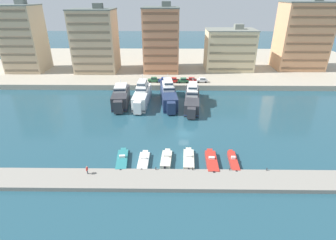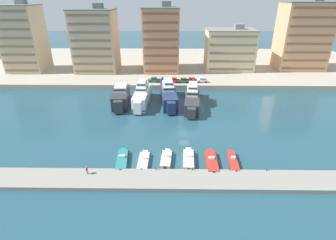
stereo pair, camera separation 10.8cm
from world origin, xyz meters
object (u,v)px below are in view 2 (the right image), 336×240
(yacht_white_left, at_px, (142,95))
(motorboat_red_center, at_px, (211,162))
(motorboat_teal_far_left, at_px, (122,160))
(motorboat_red_center_right, at_px, (233,161))
(car_red_mid_left, at_px, (174,80))
(car_red_center, at_px, (191,80))
(car_green_far_left, at_px, (154,80))
(motorboat_white_left, at_px, (144,161))
(car_green_center_left, at_px, (183,80))
(motorboat_cream_mid_left, at_px, (166,159))
(pedestrian_near_edge, at_px, (87,169))
(yacht_charcoal_center_left, at_px, (192,98))
(car_blue_left, at_px, (164,80))
(yacht_navy_mid_left, at_px, (169,94))
(yacht_charcoal_far_left, at_px, (121,97))
(motorboat_cream_center_left, at_px, (188,159))
(car_white_center_right, at_px, (202,80))

(yacht_white_left, bearing_deg, motorboat_red_center, -61.73)
(motorboat_teal_far_left, relative_size, motorboat_red_center_right, 1.05)
(yacht_white_left, xyz_separation_m, car_red_mid_left, (10.10, 15.91, 0.25))
(motorboat_teal_far_left, distance_m, car_red_center, 52.04)
(motorboat_red_center_right, bearing_deg, car_green_far_left, 111.70)
(motorboat_white_left, bearing_deg, motorboat_teal_far_left, 176.33)
(motorboat_white_left, bearing_deg, car_green_far_left, 91.02)
(car_red_mid_left, distance_m, car_green_center_left, 3.59)
(motorboat_cream_mid_left, height_order, pedestrian_near_edge, pedestrian_near_edge)
(yacht_white_left, distance_m, motorboat_cream_mid_left, 33.28)
(motorboat_red_center_right, bearing_deg, pedestrian_near_edge, -170.18)
(yacht_white_left, distance_m, motorboat_teal_far_left, 32.59)
(yacht_charcoal_center_left, distance_m, motorboat_white_left, 33.79)
(motorboat_cream_mid_left, height_order, car_green_center_left, car_green_center_left)
(car_green_far_left, bearing_deg, motorboat_cream_mid_left, -83.42)
(car_red_mid_left, bearing_deg, motorboat_red_center, -81.12)
(yacht_charcoal_center_left, bearing_deg, car_green_far_left, 126.57)
(car_red_center, bearing_deg, car_blue_left, -179.14)
(yacht_charcoal_center_left, xyz_separation_m, car_green_far_left, (-13.13, 17.70, 0.51))
(motorboat_white_left, xyz_separation_m, car_green_center_left, (10.07, 48.51, 2.50))
(motorboat_red_center, xyz_separation_m, car_green_center_left, (-4.06, 48.70, 2.40))
(yacht_white_left, height_order, motorboat_red_center, yacht_white_left)
(yacht_navy_mid_left, relative_size, car_blue_left, 5.19)
(motorboat_red_center_right, height_order, car_green_far_left, car_green_far_left)
(motorboat_teal_far_left, height_order, pedestrian_near_edge, pedestrian_near_edge)
(yacht_white_left, xyz_separation_m, motorboat_red_center, (17.74, -32.98, -2.16))
(yacht_charcoal_far_left, bearing_deg, motorboat_teal_far_left, -79.80)
(yacht_charcoal_far_left, height_order, motorboat_cream_center_left, yacht_charcoal_far_left)
(motorboat_red_center, height_order, car_blue_left, car_blue_left)
(car_green_far_left, bearing_deg, motorboat_cream_center_left, -78.06)
(yacht_navy_mid_left, relative_size, yacht_charcoal_center_left, 0.99)
(motorboat_cream_center_left, distance_m, car_green_far_left, 49.75)
(yacht_charcoal_far_left, xyz_separation_m, motorboat_white_left, (10.24, -31.99, -2.02))
(yacht_navy_mid_left, bearing_deg, car_white_center_right, 50.63)
(yacht_navy_mid_left, height_order, motorboat_white_left, yacht_navy_mid_left)
(motorboat_white_left, xyz_separation_m, car_red_mid_left, (6.49, 48.70, 2.50))
(yacht_navy_mid_left, bearing_deg, motorboat_cream_center_left, -82.13)
(car_red_mid_left, height_order, pedestrian_near_edge, car_red_mid_left)
(car_green_center_left, distance_m, pedestrian_near_edge, 57.22)
(yacht_charcoal_far_left, bearing_deg, motorboat_red_center_right, -47.88)
(yacht_charcoal_far_left, distance_m, yacht_navy_mid_left, 15.15)
(yacht_charcoal_center_left, distance_m, car_white_center_right, 18.30)
(yacht_charcoal_center_left, distance_m, car_red_center, 17.77)
(motorboat_white_left, height_order, car_red_center, car_red_center)
(yacht_charcoal_far_left, relative_size, motorboat_red_center_right, 2.10)
(motorboat_teal_far_left, distance_m, motorboat_red_center, 18.67)
(yacht_white_left, xyz_separation_m, yacht_charcoal_center_left, (15.87, -1.36, -0.26))
(motorboat_white_left, bearing_deg, motorboat_cream_mid_left, 7.81)
(yacht_navy_mid_left, height_order, car_red_center, yacht_navy_mid_left)
(car_blue_left, bearing_deg, yacht_charcoal_center_left, -62.16)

